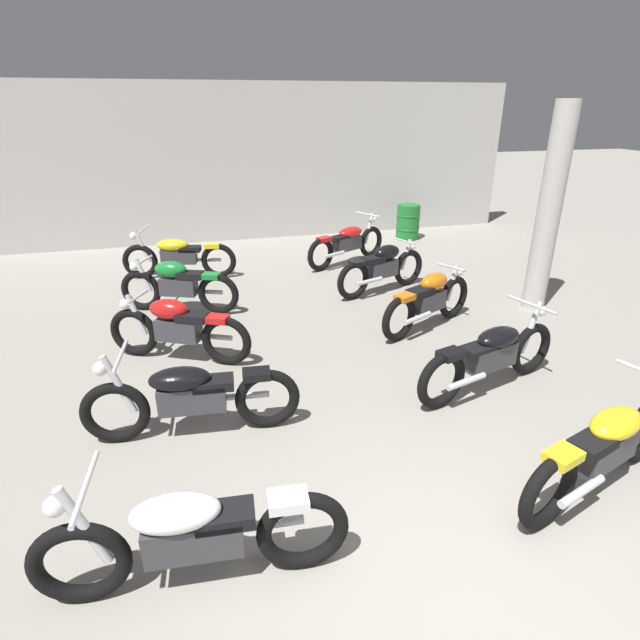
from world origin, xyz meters
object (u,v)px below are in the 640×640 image
(support_pillar, at_px, (549,211))
(motorcycle_left_row_0, at_px, (192,534))
(motorcycle_left_row_3, at_px, (178,285))
(motorcycle_right_row_3, at_px, (383,267))
(motorcycle_right_row_1, at_px, (491,355))
(oil_drum, at_px, (408,222))
(motorcycle_left_row_4, at_px, (178,255))
(motorcycle_left_row_1, at_px, (191,396))
(motorcycle_left_row_2, at_px, (178,328))
(motorcycle_right_row_4, at_px, (347,242))
(motorcycle_right_row_0, at_px, (605,446))
(motorcycle_right_row_2, at_px, (429,299))

(support_pillar, bearing_deg, motorcycle_left_row_0, -145.32)
(motorcycle_left_row_3, xyz_separation_m, motorcycle_right_row_3, (3.52, 0.01, 0.00))
(motorcycle_right_row_1, bearing_deg, support_pillar, 43.91)
(motorcycle_right_row_1, bearing_deg, motorcycle_left_row_0, -152.55)
(motorcycle_left_row_0, height_order, motorcycle_right_row_1, same)
(motorcycle_right_row_3, distance_m, oil_drum, 3.99)
(motorcycle_left_row_4, distance_m, oil_drum, 5.78)
(motorcycle_left_row_1, distance_m, motorcycle_left_row_2, 1.73)
(motorcycle_left_row_4, bearing_deg, motorcycle_right_row_4, 0.98)
(motorcycle_left_row_4, distance_m, motorcycle_right_row_1, 6.28)
(motorcycle_left_row_3, height_order, oil_drum, motorcycle_left_row_3)
(motorcycle_left_row_0, xyz_separation_m, motorcycle_left_row_2, (-0.04, 3.53, 0.01))
(motorcycle_left_row_3, distance_m, motorcycle_right_row_4, 3.93)
(motorcycle_right_row_0, relative_size, motorcycle_right_row_4, 1.06)
(motorcycle_left_row_2, height_order, oil_drum, motorcycle_left_row_2)
(motorcycle_right_row_0, bearing_deg, support_pillar, 60.17)
(motorcycle_right_row_2, bearing_deg, motorcycle_right_row_1, -93.43)
(motorcycle_right_row_2, bearing_deg, motorcycle_left_row_1, -152.90)
(motorcycle_right_row_1, distance_m, motorcycle_right_row_2, 1.81)
(support_pillar, bearing_deg, motorcycle_right_row_1, -136.09)
(motorcycle_left_row_1, bearing_deg, support_pillar, 20.65)
(support_pillar, bearing_deg, motorcycle_right_row_4, 124.79)
(motorcycle_left_row_4, height_order, motorcycle_right_row_1, same)
(support_pillar, distance_m, motorcycle_left_row_2, 5.84)
(motorcycle_left_row_1, relative_size, motorcycle_right_row_3, 1.15)
(support_pillar, xyz_separation_m, motorcycle_right_row_1, (-2.21, -2.12, -1.15))
(support_pillar, xyz_separation_m, motorcycle_left_row_0, (-5.67, -3.92, -1.15))
(motorcycle_right_row_1, distance_m, motorcycle_right_row_4, 5.31)
(motorcycle_right_row_3, relative_size, oil_drum, 2.22)
(motorcycle_right_row_2, distance_m, motorcycle_right_row_4, 3.51)
(motorcycle_left_row_1, distance_m, motorcycle_left_row_3, 3.46)
(support_pillar, relative_size, motorcycle_right_row_0, 1.53)
(motorcycle_left_row_3, bearing_deg, oil_drum, 31.73)
(motorcycle_left_row_0, height_order, motorcycle_right_row_2, motorcycle_left_row_0)
(motorcycle_left_row_1, distance_m, motorcycle_right_row_1, 3.40)
(motorcycle_left_row_0, relative_size, motorcycle_right_row_4, 1.10)
(motorcycle_left_row_2, xyz_separation_m, motorcycle_left_row_4, (0.06, 3.52, -0.01))
(motorcycle_left_row_3, bearing_deg, motorcycle_left_row_2, -90.99)
(support_pillar, height_order, motorcycle_left_row_3, support_pillar)
(motorcycle_left_row_2, relative_size, motorcycle_right_row_4, 0.91)
(motorcycle_left_row_0, height_order, motorcycle_left_row_4, same)
(motorcycle_right_row_0, height_order, motorcycle_right_row_1, same)
(motorcycle_left_row_3, bearing_deg, motorcycle_right_row_4, 28.03)
(motorcycle_left_row_0, distance_m, motorcycle_left_row_4, 7.05)
(motorcycle_right_row_3, bearing_deg, oil_drum, 59.16)
(motorcycle_left_row_3, relative_size, motorcycle_left_row_4, 0.87)
(motorcycle_left_row_1, distance_m, motorcycle_right_row_2, 3.94)
(motorcycle_right_row_3, distance_m, motorcycle_right_row_4, 1.83)
(motorcycle_left_row_2, xyz_separation_m, motorcycle_right_row_2, (3.61, 0.07, 0.00))
(motorcycle_right_row_1, relative_size, motorcycle_right_row_4, 1.07)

